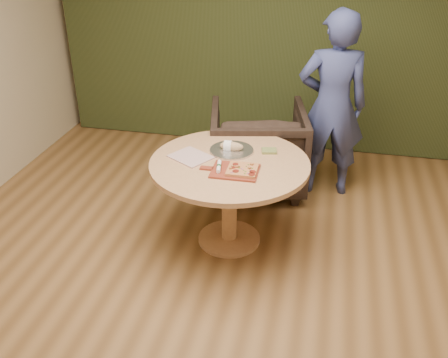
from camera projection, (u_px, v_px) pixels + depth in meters
name	position (u px, v px, depth m)	size (l,w,h in m)	color
room_shell	(208.00, 126.00, 2.85)	(5.04, 6.04, 2.84)	olive
curtain	(273.00, 23.00, 5.33)	(4.80, 0.14, 2.78)	#273216
pedestal_table	(230.00, 177.00, 3.96)	(1.26, 1.26, 0.75)	tan
pizza_paddle	(234.00, 171.00, 3.74)	(0.45, 0.28, 0.01)	maroon
flatbread_pizza	(242.00, 170.00, 3.71)	(0.22, 0.22, 0.04)	tan
cutlery_roll	(219.00, 166.00, 3.75)	(0.06, 0.20, 0.03)	white
newspaper	(191.00, 157.00, 3.95)	(0.30, 0.25, 0.01)	white
serving_tray	(232.00, 150.00, 4.05)	(0.36, 0.36, 0.02)	silver
bread_roll	(231.00, 146.00, 4.03)	(0.19, 0.09, 0.09)	tan
green_packet	(269.00, 151.00, 4.03)	(0.12, 0.10, 0.02)	#5A682E
armchair	(258.00, 144.00, 4.85)	(0.89, 0.84, 0.92)	black
person_standing	(332.00, 106.00, 4.59)	(0.64, 0.42, 1.76)	navy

